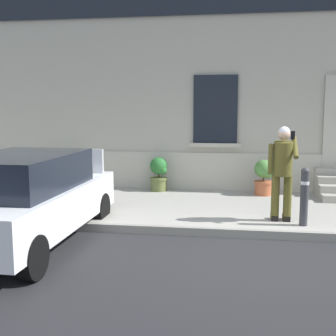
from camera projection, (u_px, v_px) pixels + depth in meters
The scene contains 11 objects.
ground_plane at pixel (255, 256), 6.50m from camera, with size 80.00×80.00×0.00m, color #232326.
sidewalk at pixel (248, 209), 9.24m from camera, with size 24.00×3.60×0.15m, color #99968E.
curb_edge at pixel (252, 234), 7.41m from camera, with size 24.00×0.12×0.15m, color gray.
building_facade at pixel (249, 50), 11.18m from camera, with size 24.00×1.52×7.50m.
hatchback_car_white at pixel (26, 197), 6.99m from camera, with size 1.85×4.09×1.50m.
bollard_near_person at pixel (304, 194), 7.60m from camera, with size 0.15×0.15×1.04m.
bollard_far_left at pixel (80, 188), 8.20m from camera, with size 0.15×0.15×1.04m.
person_on_phone at pixel (282, 168), 7.83m from camera, with size 0.51×0.47×1.75m.
planter_charcoal at pixel (60, 171), 11.14m from camera, with size 0.44×0.44×0.86m.
planter_olive at pixel (159, 173), 10.86m from camera, with size 0.44×0.44×0.86m.
planter_terracotta at pixel (264, 176), 10.32m from camera, with size 0.44×0.44×0.86m.
Camera 1 is at (-0.37, -6.39, 2.21)m, focal length 46.07 mm.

